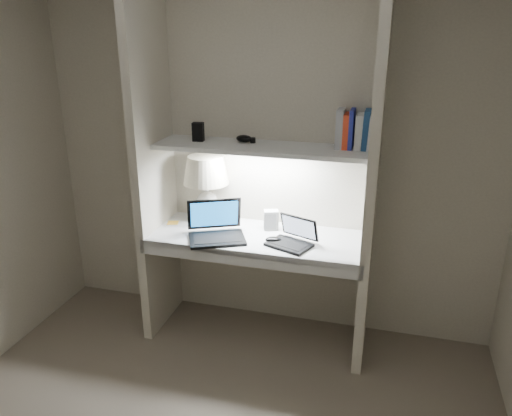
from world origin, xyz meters
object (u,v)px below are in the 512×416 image
(table_lamp, at_px, (206,178))
(laptop_netbook, at_px, (293,238))
(laptop_main, at_px, (216,229))
(book_row, at_px, (355,130))
(speaker, at_px, (271,220))

(table_lamp, bearing_deg, laptop_netbook, -20.61)
(table_lamp, distance_m, laptop_netbook, 0.78)
(laptop_main, distance_m, laptop_netbook, 0.52)
(laptop_netbook, bearing_deg, table_lamp, -178.55)
(laptop_netbook, distance_m, book_row, 0.79)
(laptop_netbook, bearing_deg, laptop_main, -155.81)
(table_lamp, height_order, book_row, book_row)
(laptop_main, bearing_deg, speaker, 9.35)
(table_lamp, xyz_separation_m, speaker, (0.49, -0.05, -0.25))
(table_lamp, relative_size, book_row, 1.94)
(table_lamp, xyz_separation_m, laptop_netbook, (0.68, -0.25, -0.28))
(table_lamp, xyz_separation_m, laptop_main, (0.16, -0.27, -0.27))
(laptop_main, bearing_deg, table_lamp, 95.01)
(table_lamp, relative_size, laptop_main, 1.04)
(laptop_main, height_order, book_row, book_row)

